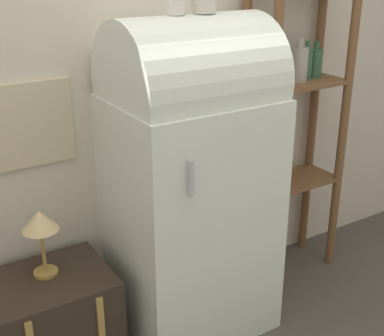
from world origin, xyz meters
The scene contains 5 objects.
wall_back centered at (0.00, 0.57, 1.35)m, with size 7.00×0.09×2.70m.
refrigerator centered at (0.00, 0.24, 0.82)m, with size 0.73×0.65×1.59m.
suitcase_trunk centered at (-0.73, 0.29, 0.24)m, with size 0.56×0.45×0.48m.
shelf_unit centered at (0.78, 0.38, 1.01)m, with size 0.59×0.30×1.76m.
desk_lamp centered at (-0.72, 0.33, 0.73)m, with size 0.16×0.16×0.32m.
Camera 1 is at (-1.25, -1.77, 1.84)m, focal length 50.00 mm.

